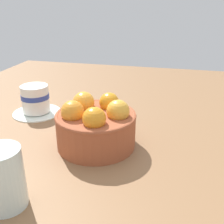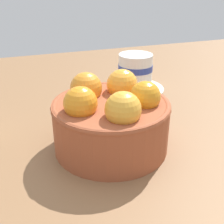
# 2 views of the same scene
# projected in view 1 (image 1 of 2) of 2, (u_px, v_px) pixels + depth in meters

# --- Properties ---
(ground_plane) EXTENTS (1.47, 1.17, 0.05)m
(ground_plane) POSITION_uv_depth(u_px,v_px,m) (97.00, 153.00, 0.61)
(ground_plane) COLOR brown
(terracotta_bowl) EXTENTS (0.17, 0.17, 0.11)m
(terracotta_bowl) POSITION_uv_depth(u_px,v_px,m) (96.00, 125.00, 0.58)
(terracotta_bowl) COLOR #9E4C2D
(terracotta_bowl) RESTS_ON ground_plane
(coffee_cup) EXTENTS (0.13, 0.13, 0.08)m
(coffee_cup) POSITION_uv_depth(u_px,v_px,m) (36.00, 101.00, 0.74)
(coffee_cup) COLOR white
(coffee_cup) RESTS_ON ground_plane
(water_glass) EXTENTS (0.06, 0.06, 0.10)m
(water_glass) POSITION_uv_depth(u_px,v_px,m) (3.00, 178.00, 0.41)
(water_glass) COLOR silver
(water_glass) RESTS_ON ground_plane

